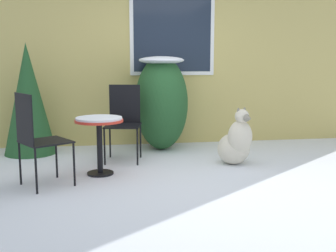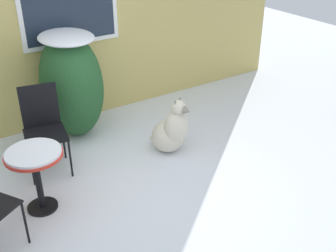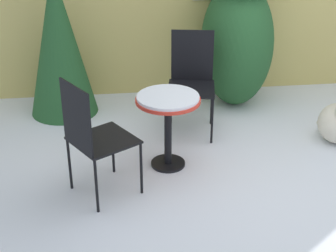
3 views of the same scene
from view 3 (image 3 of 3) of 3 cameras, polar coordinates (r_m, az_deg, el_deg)
name	(u,v)px [view 3 (image 3 of 3)]	position (r m, az deg, el deg)	size (l,w,h in m)	color
ground_plane	(270,180)	(4.77, 11.19, -5.93)	(16.00, 16.00, 0.00)	white
shrub_left	(237,41)	(6.00, 7.64, 9.35)	(0.82, 1.01, 1.45)	#235128
evergreen_bush	(59,43)	(5.80, -12.02, 9.02)	(0.76, 0.76, 1.65)	#235128
patio_table	(168,110)	(4.65, 0.00, 1.74)	(0.59, 0.59, 0.71)	black
patio_chair_near_table	(192,78)	(5.35, 2.63, 5.32)	(0.56, 0.56, 1.05)	black
patio_chair_far_side	(93,135)	(4.24, -8.30, -0.97)	(0.66, 0.66, 1.05)	black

